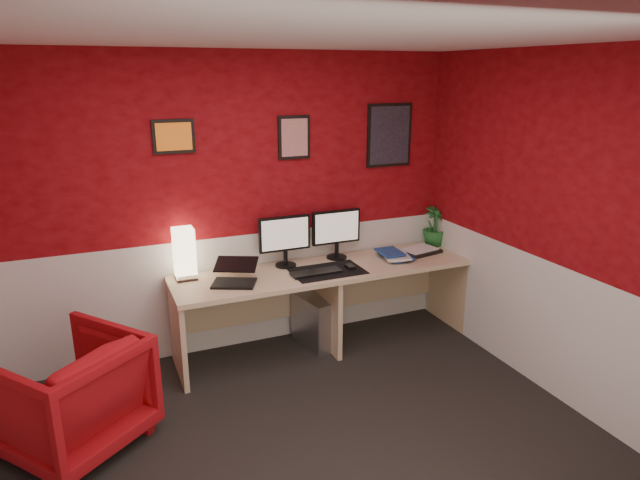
{
  "coord_description": "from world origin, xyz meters",
  "views": [
    {
      "loc": [
        -1.05,
        -2.68,
        2.32
      ],
      "look_at": [
        0.6,
        1.21,
        1.05
      ],
      "focal_mm": 31.33,
      "sensor_mm": 36.0,
      "label": 1
    }
  ],
  "objects": [
    {
      "name": "wall_right",
      "position": [
        2.0,
        0.0,
        1.25
      ],
      "size": [
        0.01,
        3.5,
        2.5
      ],
      "primitive_type": "cube",
      "color": "maroon",
      "rests_on": "ground"
    },
    {
      "name": "monitor_left",
      "position": [
        0.44,
        1.59,
        1.02
      ],
      "size": [
        0.45,
        0.06,
        0.58
      ],
      "primitive_type": "cube",
      "color": "black",
      "rests_on": "desk"
    },
    {
      "name": "desk",
      "position": [
        0.74,
        1.41,
        0.36
      ],
      "size": [
        2.6,
        0.65,
        0.73
      ],
      "primitive_type": "cube",
      "color": "#D1B386",
      "rests_on": "ground"
    },
    {
      "name": "art_right",
      "position": [
        1.5,
        1.74,
        1.78
      ],
      "size": [
        0.44,
        0.02,
        0.56
      ],
      "primitive_type": "cube",
      "color": "black",
      "rests_on": "wall_back"
    },
    {
      "name": "laptop",
      "position": [
        -0.08,
        1.33,
        0.84
      ],
      "size": [
        0.4,
        0.35,
        0.22
      ],
      "primitive_type": "cube",
      "rotation": [
        0.0,
        0.0,
        -0.45
      ],
      "color": "black",
      "rests_on": "desk"
    },
    {
      "name": "ceiling",
      "position": [
        0.0,
        0.0,
        2.5
      ],
      "size": [
        4.0,
        3.5,
        0.01
      ],
      "primitive_type": "cube",
      "color": "white",
      "rests_on": "ground"
    },
    {
      "name": "monitor_right",
      "position": [
        0.93,
        1.61,
        1.02
      ],
      "size": [
        0.45,
        0.06,
        0.58
      ],
      "primitive_type": "cube",
      "color": "black",
      "rests_on": "desk"
    },
    {
      "name": "wainscot_back",
      "position": [
        0.0,
        1.75,
        0.5
      ],
      "size": [
        4.0,
        0.01,
        1.0
      ],
      "primitive_type": "cube",
      "color": "silver",
      "rests_on": "ground"
    },
    {
      "name": "pc_tower",
      "position": [
        0.65,
        1.47,
        0.23
      ],
      "size": [
        0.28,
        0.48,
        0.45
      ],
      "primitive_type": "cube",
      "rotation": [
        0.0,
        0.0,
        0.19
      ],
      "color": "#99999E",
      "rests_on": "ground"
    },
    {
      "name": "book_bottom",
      "position": [
        1.31,
        1.4,
        0.74
      ],
      "size": [
        0.24,
        0.31,
        0.03
      ],
      "primitive_type": "imported",
      "rotation": [
        0.0,
        0.0,
        -0.04
      ],
      "color": "navy",
      "rests_on": "desk"
    },
    {
      "name": "art_left",
      "position": [
        -0.4,
        1.74,
        1.85
      ],
      "size": [
        0.32,
        0.02,
        0.26
      ],
      "primitive_type": "cube",
      "color": "orange",
      "rests_on": "wall_back"
    },
    {
      "name": "keyboard",
      "position": [
        0.61,
        1.3,
        0.74
      ],
      "size": [
        0.42,
        0.14,
        0.02
      ],
      "primitive_type": "cube",
      "rotation": [
        0.0,
        0.0,
        0.01
      ],
      "color": "black",
      "rests_on": "desk_mat"
    },
    {
      "name": "potted_plant",
      "position": [
        1.94,
        1.59,
        0.92
      ],
      "size": [
        0.23,
        0.23,
        0.38
      ],
      "primitive_type": "imported",
      "rotation": [
        0.0,
        0.0,
        0.11
      ],
      "color": "#19591E",
      "rests_on": "desk"
    },
    {
      "name": "book_top",
      "position": [
        1.26,
        1.4,
        0.79
      ],
      "size": [
        0.21,
        0.27,
        0.02
      ],
      "primitive_type": "imported",
      "rotation": [
        0.0,
        0.0,
        -0.06
      ],
      "color": "navy",
      "rests_on": "book_middle"
    },
    {
      "name": "shoji_lamp",
      "position": [
        -0.4,
        1.61,
        0.93
      ],
      "size": [
        0.16,
        0.16,
        0.4
      ],
      "primitive_type": "cube",
      "color": "#FFE5B2",
      "rests_on": "desk"
    },
    {
      "name": "wall_back",
      "position": [
        0.0,
        1.75,
        1.25
      ],
      "size": [
        4.0,
        0.01,
        2.5
      ],
      "primitive_type": "cube",
      "color": "maroon",
      "rests_on": "ground"
    },
    {
      "name": "mouse",
      "position": [
        0.91,
        1.3,
        0.75
      ],
      "size": [
        0.06,
        0.1,
        0.03
      ],
      "primitive_type": "cube",
      "rotation": [
        0.0,
        0.0,
        -0.05
      ],
      "color": "black",
      "rests_on": "desk_mat"
    },
    {
      "name": "armchair",
      "position": [
        -1.3,
        0.79,
        0.37
      ],
      "size": [
        1.12,
        1.12,
        0.74
      ],
      "primitive_type": "imported",
      "rotation": [
        0.0,
        0.0,
        3.8
      ],
      "color": "#A31217",
      "rests_on": "ground"
    },
    {
      "name": "art_center",
      "position": [
        0.59,
        1.74,
        1.8
      ],
      "size": [
        0.28,
        0.02,
        0.36
      ],
      "primitive_type": "cube",
      "color": "red",
      "rests_on": "wall_back"
    },
    {
      "name": "book_middle",
      "position": [
        1.29,
        1.39,
        0.77
      ],
      "size": [
        0.29,
        0.34,
        0.02
      ],
      "primitive_type": "imported",
      "rotation": [
        0.0,
        0.0,
        -0.26
      ],
      "color": "silver",
      "rests_on": "book_bottom"
    },
    {
      "name": "ground",
      "position": [
        0.0,
        0.0,
        0.0
      ],
      "size": [
        4.0,
        3.5,
        0.01
      ],
      "primitive_type": "cube",
      "color": "black",
      "rests_on": "ground"
    },
    {
      "name": "desk_mat",
      "position": [
        0.72,
        1.32,
        0.73
      ],
      "size": [
        0.6,
        0.38,
        0.01
      ],
      "primitive_type": "cube",
      "color": "black",
      "rests_on": "desk"
    },
    {
      "name": "wainscot_right",
      "position": [
        2.0,
        0.0,
        0.5
      ],
      "size": [
        0.01,
        3.5,
        1.0
      ],
      "primitive_type": "cube",
      "color": "silver",
      "rests_on": "ground"
    },
    {
      "name": "zen_tray",
      "position": [
        1.7,
        1.45,
        0.74
      ],
      "size": [
        0.39,
        0.31,
        0.03
      ],
      "primitive_type": "cube",
      "rotation": [
        0.0,
        0.0,
        0.19
      ],
      "color": "black",
      "rests_on": "desk"
    }
  ]
}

